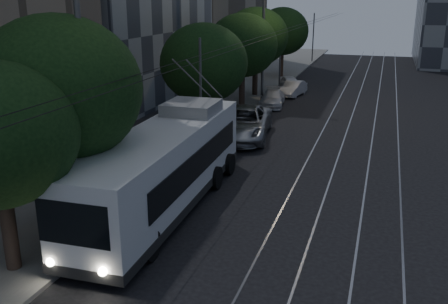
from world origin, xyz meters
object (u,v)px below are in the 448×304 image
trolleybus (166,166)px  car_white_c (293,88)px  pickup_silver (243,123)px  car_white_b (272,98)px  car_white_d (290,83)px  streetlamp_far (269,14)px  streetlamp_near (92,50)px  car_white_a (243,120)px

trolleybus → car_white_c: (0.55, 24.42, -1.08)m
pickup_silver → car_white_b: 9.20m
car_white_b → car_white_d: 7.18m
pickup_silver → car_white_c: 13.81m
streetlamp_far → streetlamp_near: bearing=-90.9°
trolleybus → streetlamp_near: size_ratio=1.16×
car_white_b → car_white_c: (0.75, 4.61, 0.00)m
pickup_silver → car_white_a: (-0.28, 1.08, -0.12)m
car_white_b → car_white_c: bearing=73.9°
trolleybus → car_white_a: 11.73m
pickup_silver → car_white_b: pickup_silver is taller
car_white_a → streetlamp_near: 15.60m
car_white_a → car_white_d: size_ratio=1.27×
car_white_d → streetlamp_far: streetlamp_far is taller
car_white_d → streetlamp_far: (-0.49, -6.72, 6.10)m
trolleybus → car_white_c: 24.45m
pickup_silver → streetlamp_far: bearing=86.8°
car_white_d → trolleybus: bearing=-114.5°
car_white_d → streetlamp_near: 30.40m
streetlamp_far → car_white_a: bearing=-86.7°
trolleybus → streetlamp_near: streetlamp_near is taller
trolleybus → streetlamp_far: 20.89m
streetlamp_far → trolleybus: bearing=-88.0°
car_white_a → car_white_d: 15.29m
car_white_b → streetlamp_far: streetlamp_far is taller
car_white_a → streetlamp_far: size_ratio=0.41×
car_white_a → car_white_b: size_ratio=1.09×
car_white_d → streetlamp_near: bearing=-116.5°
pickup_silver → streetlamp_far: streetlamp_far is taller
pickup_silver → car_white_d: (-0.28, 16.37, -0.29)m
car_white_b → car_white_c: size_ratio=1.13×
car_white_c → streetlamp_near: bearing=-84.1°
pickup_silver → car_white_a: pickup_silver is taller
trolleybus → streetlamp_far: size_ratio=1.10×
car_white_a → car_white_d: car_white_a is taller
car_white_a → car_white_c: (0.75, 12.72, -0.17)m
car_white_a → car_white_b: bearing=103.0°
car_white_d → streetlamp_far: size_ratio=0.32×
streetlamp_near → streetlamp_far: bearing=89.1°
car_white_b → streetlamp_near: streetlamp_near is taller
car_white_a → pickup_silver: bearing=-62.6°
trolleybus → car_white_d: size_ratio=3.44×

